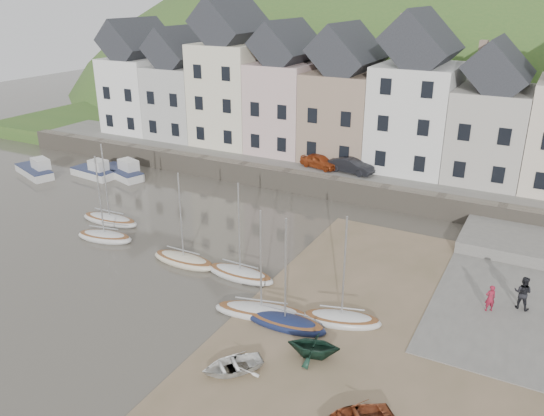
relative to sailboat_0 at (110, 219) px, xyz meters
The scene contains 24 objects.
ground 13.55m from the sailboat_0, 18.22° to the right, with size 160.00×160.00×0.00m, color #4B443B.
quay_land 30.60m from the sailboat_0, 65.13° to the left, with size 90.00×30.00×1.50m, color #396026.
quay_street 20.78m from the sailboat_0, 51.64° to the left, with size 70.00×7.00×0.10m, color slate.
seawall 18.14m from the sailboat_0, 44.76° to the left, with size 70.00×1.20×1.80m, color slate.
beach 24.24m from the sailboat_0, 10.07° to the right, with size 18.00×26.00×0.06m, color brown.
slipway 28.12m from the sailboat_0, ahead, with size 8.00×18.00×0.12m, color slate.
hillside 59.20m from the sailboat_0, 81.97° to the left, with size 134.40×84.00×84.00m.
townhouse_terrace 25.58m from the sailboat_0, 53.49° to the left, with size 61.05×8.00×13.93m.
sailboat_0 is the anchor object (origin of this frame).
sailboat_1 3.07m from the sailboat_0, 53.11° to the right, with size 4.40×2.29×6.32m.
sailboat_2 9.29m from the sailboat_0, 17.09° to the right, with size 4.60×1.50×6.32m.
sailboat_3 13.27m from the sailboat_0, 11.29° to the right, with size 4.54×1.51×6.32m.
sailboat_4 17.11m from the sailboat_0, 19.19° to the right, with size 5.41×2.77×6.32m.
sailboat_5 18.67m from the sailboat_0, 18.40° to the right, with size 4.62×1.75×6.32m.
sailboat_6 20.66m from the sailboat_0, 11.97° to the right, with size 4.45×2.62×6.32m.
motorboat_0 11.65m from the sailboat_0, 140.30° to the left, with size 4.75×2.24×1.70m.
motorboat_1 15.08m from the sailboat_0, 160.06° to the left, with size 5.61×3.39×1.70m.
motorboat_2 10.95m from the sailboat_0, 127.40° to the left, with size 5.76×3.30×1.70m.
rowboat_white 20.05m from the sailboat_0, 30.82° to the right, with size 2.03×2.84×0.59m, color white.
rowboat_green 21.47m from the sailboat_0, 20.67° to the right, with size 2.15×2.49×1.31m, color #163225.
person_red 26.88m from the sailboat_0, ahead, with size 0.56×0.37×1.55m, color maroon.
person_dark 28.41m from the sailboat_0, ahead, with size 0.93×0.72×1.91m, color black.
car_left 18.59m from the sailboat_0, 55.65° to the left, with size 1.46×3.62×1.23m, color #9D3C16.
car_right 20.42m from the sailboat_0, 48.69° to the left, with size 1.39×3.99×1.31m, color black.
Camera 1 is at (15.45, -23.00, 16.22)m, focal length 35.72 mm.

